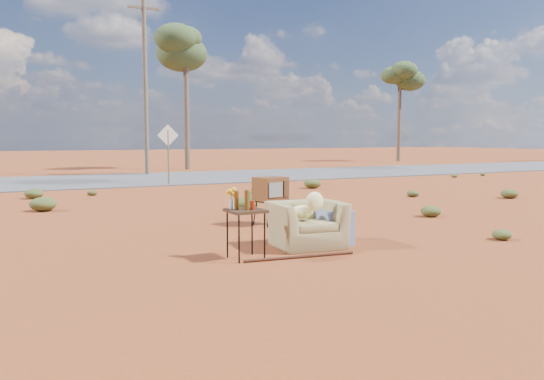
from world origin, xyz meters
name	(u,v)px	position (x,y,z in m)	size (l,w,h in m)	color
ground	(286,252)	(0.00, 0.00, 0.00)	(140.00, 140.00, 0.00)	#96381E
highway	(112,180)	(0.00, 15.00, 0.02)	(140.00, 7.00, 0.04)	#565659
armchair	(311,218)	(0.59, 0.26, 0.44)	(1.34, 0.83, 0.95)	#90814E
tv_unit	(271,189)	(0.91, 2.38, 0.70)	(0.69, 0.61, 0.94)	black
side_table	(243,208)	(-0.75, -0.10, 0.73)	(0.51, 0.51, 0.99)	#332012
rusty_bar	(300,257)	(0.00, -0.43, 0.02)	(0.04, 0.04, 1.67)	#441B12
road_sign	(168,144)	(1.50, 12.00, 1.50)	(0.78, 0.06, 2.19)	brown
eucalyptus_center	(186,49)	(5.00, 21.00, 6.43)	(3.20, 3.20, 7.60)	brown
eucalyptus_right	(400,79)	(22.00, 24.00, 5.94)	(3.20, 3.20, 7.10)	brown
utility_pole_center	(145,84)	(2.00, 17.50, 4.15)	(1.40, 0.20, 8.00)	brown
scrub_patch	(158,210)	(-0.82, 4.41, 0.14)	(17.49, 8.07, 0.33)	#4E5525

